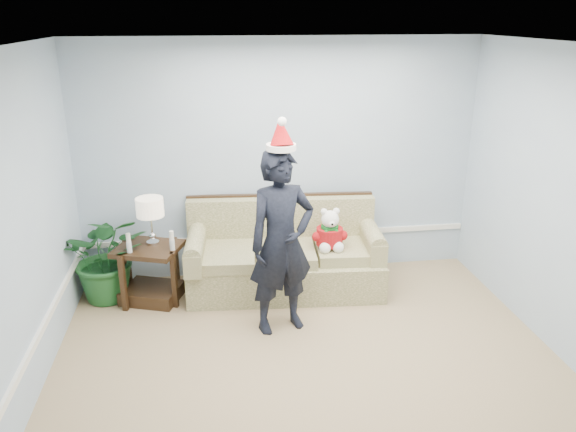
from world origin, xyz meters
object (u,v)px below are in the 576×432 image
Objects in this scene: side_table at (151,279)px; table_lamp at (150,209)px; houseplant at (107,256)px; man at (282,243)px; teddy_bear at (330,234)px; sofa at (284,258)px.

side_table is 0.77m from table_lamp.
side_table is at bearing -12.50° from houseplant.
man reaches higher than teddy_bear.
man reaches higher than sofa.
side_table is 0.52m from houseplant.
table_lamp reaches higher than teddy_bear.
sofa is 4.29× the size of table_lamp.
sofa is 1.55m from table_lamp.
sofa reaches higher than teddy_bear.
sofa is at bearing 3.80° from side_table.
houseplant is 2.14× the size of teddy_bear.
table_lamp is 0.28× the size of man.
houseplant is 1.99m from man.
table_lamp is at bearing 130.10° from man.
man is 0.93m from teddy_bear.
side_table is at bearing -123.23° from table_lamp.
table_lamp is 1.91m from teddy_bear.
sofa is 1.46m from side_table.
teddy_bear is at bearing -17.70° from sofa.
side_table is 1.65m from man.
side_table is at bearing -171.91° from sofa.
table_lamp is at bearing -3.29° from houseplant.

